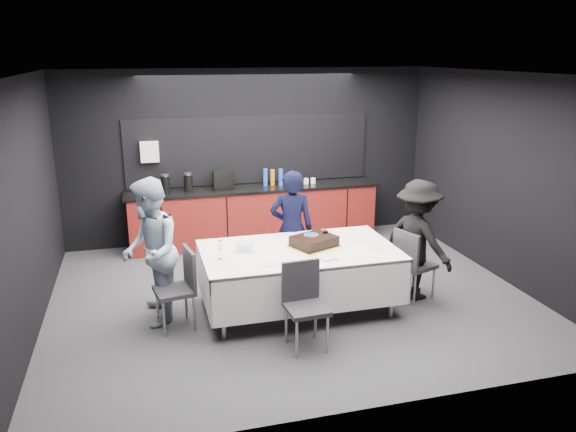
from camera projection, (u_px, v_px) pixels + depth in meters
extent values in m
plane|color=#404045|center=(290.00, 295.00, 7.29)|extent=(6.00, 6.00, 0.00)
cube|color=white|center=(290.00, 74.00, 6.50)|extent=(6.00, 5.00, 0.04)
cube|color=black|center=(250.00, 156.00, 9.21)|extent=(6.00, 0.04, 2.80)
cube|color=black|center=(371.00, 262.00, 4.58)|extent=(6.00, 0.04, 2.80)
cube|color=black|center=(27.00, 208.00, 6.15)|extent=(0.04, 5.00, 2.80)
cube|color=black|center=(502.00, 177.00, 7.65)|extent=(0.04, 5.00, 2.80)
cube|color=#63120F|center=(255.00, 216.00, 9.20)|extent=(4.00, 0.60, 0.90)
cube|color=black|center=(254.00, 188.00, 9.07)|extent=(4.10, 0.64, 0.04)
cube|color=black|center=(250.00, 150.00, 9.17)|extent=(4.00, 0.03, 1.10)
cube|color=white|center=(150.00, 152.00, 8.70)|extent=(0.28, 0.12, 0.32)
cylinder|color=black|center=(165.00, 184.00, 8.68)|extent=(0.14, 0.14, 0.26)
cylinder|color=black|center=(188.00, 183.00, 8.77)|extent=(0.14, 0.14, 0.26)
cube|color=black|center=(223.00, 180.00, 8.90)|extent=(0.32, 0.24, 0.30)
cylinder|color=blue|center=(265.00, 177.00, 9.12)|extent=(0.07, 0.07, 0.28)
cylinder|color=orange|center=(273.00, 177.00, 9.15)|extent=(0.07, 0.07, 0.26)
cylinder|color=blue|center=(281.00, 177.00, 9.12)|extent=(0.07, 0.07, 0.28)
cylinder|color=white|center=(299.00, 182.00, 9.24)|extent=(0.08, 0.08, 0.09)
cylinder|color=white|center=(306.00, 181.00, 9.27)|extent=(0.08, 0.08, 0.09)
cylinder|color=white|center=(313.00, 181.00, 9.30)|extent=(0.08, 0.08, 0.09)
cylinder|color=#99999E|center=(165.00, 175.00, 8.64)|extent=(0.12, 0.12, 0.03)
cylinder|color=#99999E|center=(188.00, 174.00, 8.72)|extent=(0.12, 0.12, 0.03)
cylinder|color=#99999E|center=(223.00, 307.00, 6.10)|extent=(0.06, 0.06, 0.75)
cylinder|color=#99999E|center=(211.00, 273.00, 7.03)|extent=(0.06, 0.06, 0.75)
cylinder|color=#99999E|center=(392.00, 288.00, 6.60)|extent=(0.06, 0.06, 0.75)
cylinder|color=#99999E|center=(360.00, 259.00, 7.53)|extent=(0.06, 0.06, 0.75)
cube|color=white|center=(299.00, 251.00, 6.71)|extent=(2.32, 1.32, 0.04)
cube|color=white|center=(315.00, 293.00, 6.18)|extent=(2.32, 0.02, 0.55)
cube|color=white|center=(285.00, 253.00, 7.39)|extent=(2.32, 0.02, 0.55)
cube|color=white|center=(204.00, 281.00, 6.50)|extent=(0.02, 1.32, 0.55)
cube|color=white|center=(386.00, 262.00, 7.07)|extent=(0.02, 1.32, 0.55)
cube|color=gold|center=(314.00, 246.00, 6.79)|extent=(0.65, 0.59, 0.01)
cube|color=black|center=(314.00, 241.00, 6.78)|extent=(0.60, 0.54, 0.11)
cube|color=black|center=(314.00, 237.00, 6.76)|extent=(0.60, 0.54, 0.01)
cylinder|color=orange|center=(311.00, 235.00, 6.81)|extent=(0.18, 0.18, 0.00)
cylinder|color=#1752AE|center=(311.00, 234.00, 6.81)|extent=(0.15, 0.15, 0.01)
sphere|color=black|center=(325.00, 231.00, 6.91)|extent=(0.04, 0.04, 0.04)
sphere|color=black|center=(328.00, 231.00, 6.88)|extent=(0.04, 0.04, 0.04)
sphere|color=black|center=(325.00, 232.00, 6.87)|extent=(0.04, 0.04, 0.04)
cylinder|color=white|center=(245.00, 247.00, 6.63)|extent=(0.20, 0.20, 0.10)
cylinder|color=white|center=(272.00, 264.00, 6.22)|extent=(0.22, 0.22, 0.01)
cylinder|color=white|center=(361.00, 240.00, 7.03)|extent=(0.19, 0.19, 0.01)
cylinder|color=white|center=(377.00, 247.00, 6.76)|extent=(0.21, 0.21, 0.01)
cylinder|color=white|center=(301.00, 236.00, 7.15)|extent=(0.18, 0.18, 0.01)
cube|color=white|center=(329.00, 259.00, 6.36)|extent=(0.20, 0.15, 0.03)
cylinder|color=white|center=(220.00, 259.00, 6.38)|extent=(0.06, 0.06, 0.00)
cylinder|color=white|center=(220.00, 254.00, 6.36)|extent=(0.01, 0.01, 0.12)
cylinder|color=white|center=(220.00, 245.00, 6.33)|extent=(0.05, 0.05, 0.10)
cube|color=#2A2A2F|center=(174.00, 291.00, 6.34)|extent=(0.49, 0.49, 0.05)
cube|color=#2A2A2F|center=(190.00, 268.00, 6.34)|extent=(0.11, 0.42, 0.45)
cylinder|color=#99999E|center=(157.00, 306.00, 6.48)|extent=(0.03, 0.03, 0.44)
cylinder|color=#99999E|center=(164.00, 319.00, 6.19)|extent=(0.03, 0.03, 0.44)
cylinder|color=#99999E|center=(186.00, 301.00, 6.62)|extent=(0.03, 0.03, 0.44)
cylinder|color=#99999E|center=(194.00, 313.00, 6.32)|extent=(0.03, 0.03, 0.44)
cube|color=#2A2A2F|center=(415.00, 265.00, 7.10)|extent=(0.53, 0.53, 0.05)
cube|color=#2A2A2F|center=(406.00, 249.00, 6.93)|extent=(0.18, 0.41, 0.45)
cylinder|color=#99999E|center=(433.00, 283.00, 7.13)|extent=(0.03, 0.03, 0.44)
cylinder|color=#99999E|center=(414.00, 275.00, 7.40)|extent=(0.03, 0.03, 0.44)
cylinder|color=#99999E|center=(415.00, 289.00, 6.94)|extent=(0.03, 0.03, 0.44)
cylinder|color=#99999E|center=(395.00, 280.00, 7.21)|extent=(0.03, 0.03, 0.44)
cube|color=#2A2A2F|center=(307.00, 309.00, 5.89)|extent=(0.45, 0.45, 0.05)
cube|color=#2A2A2F|center=(301.00, 280.00, 6.00)|extent=(0.42, 0.07, 0.45)
cylinder|color=#99999E|center=(297.00, 339.00, 5.75)|extent=(0.03, 0.03, 0.44)
cylinder|color=#99999E|center=(327.00, 334.00, 5.86)|extent=(0.03, 0.03, 0.44)
cylinder|color=#99999E|center=(286.00, 324.00, 6.06)|extent=(0.03, 0.03, 0.44)
cylinder|color=#99999E|center=(315.00, 319.00, 6.17)|extent=(0.03, 0.03, 0.44)
imported|color=black|center=(292.00, 229.00, 7.43)|extent=(0.64, 0.48, 1.58)
imported|color=#9EB1C7|center=(150.00, 252.00, 6.39)|extent=(0.66, 0.84, 1.71)
imported|color=black|center=(417.00, 240.00, 7.05)|extent=(0.92, 1.14, 1.54)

